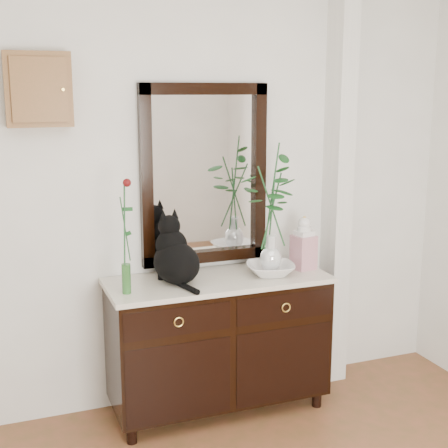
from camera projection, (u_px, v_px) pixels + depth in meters
name	position (u px, v px, depth m)	size (l,w,h in m)	color
wall_back	(188.00, 190.00, 3.80)	(3.60, 0.04, 2.70)	silver
pilaster	(338.00, 183.00, 4.08)	(0.12, 0.20, 2.70)	silver
sideboard	(218.00, 337.00, 3.79)	(1.33, 0.52, 0.82)	black
wall_mirror	(204.00, 175.00, 3.81)	(0.80, 0.06, 1.10)	black
key_cabinet	(38.00, 90.00, 3.35)	(0.35, 0.10, 0.40)	brown
cat	(176.00, 249.00, 3.58)	(0.28, 0.35, 0.40)	black
lotus_bowl	(270.00, 269.00, 3.77)	(0.29, 0.29, 0.07)	silver
vase_branches	(271.00, 208.00, 3.69)	(0.38, 0.38, 0.79)	silver
bud_vase_rose	(125.00, 236.00, 3.37)	(0.08, 0.08, 0.65)	#30672D
ginger_jar	(304.00, 242.00, 3.88)	(0.13, 0.13, 0.34)	silver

